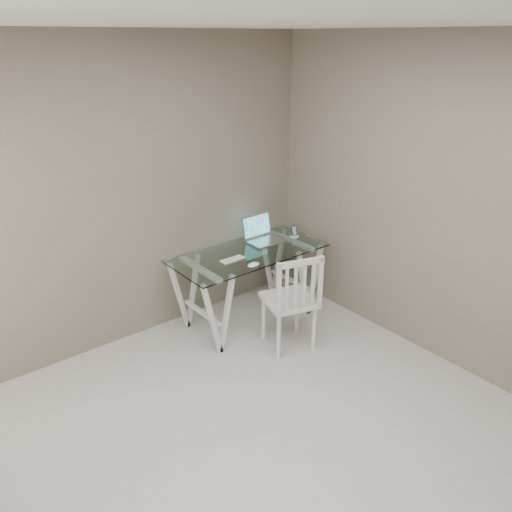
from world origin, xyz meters
The scene contains 7 objects.
room centered at (-0.06, 0.02, 1.72)m, with size 4.50×4.52×2.71m.
desk centered at (1.06, 1.77, 0.38)m, with size 1.50×0.70×0.75m.
chair centered at (1.06, 1.12, 0.52)m, with size 0.54×0.54×0.95m.
laptop centered at (1.36, 1.93, 0.81)m, with size 0.35×0.30×0.25m.
keyboard centered at (0.83, 1.71, 0.75)m, with size 0.25×0.11×0.01m, color silver.
mouse centered at (0.89, 1.48, 0.77)m, with size 0.12×0.07×0.04m, color white.
phone_dock centered at (1.67, 1.78, 0.78)m, with size 0.07×0.07×0.12m.
Camera 1 is at (-1.62, -1.69, 2.64)m, focal length 35.00 mm.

